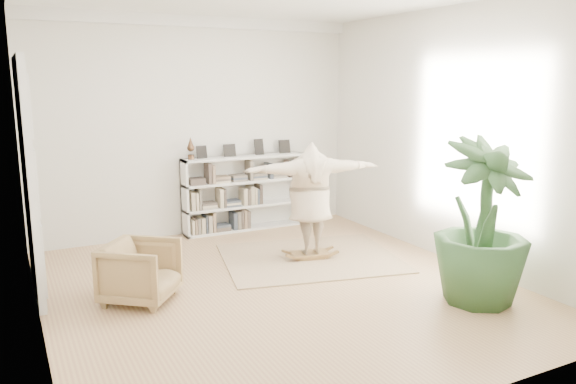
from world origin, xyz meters
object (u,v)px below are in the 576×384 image
object	(u,v)px
bookshelf	(244,194)
armchair	(141,272)
person	(310,196)
rocker_board	(310,254)
houseplant	(482,222)

from	to	relation	value
bookshelf	armchair	xyz separation A→B (m)	(-2.38, -2.48, -0.27)
bookshelf	person	bearing A→B (deg)	-84.54
rocker_board	houseplant	distance (m)	2.67
rocker_board	houseplant	size ratio (longest dim) A/B	0.31
person	rocker_board	bearing A→B (deg)	-167.46
rocker_board	person	xyz separation A→B (m)	(-0.00, 0.00, 0.88)
armchair	rocker_board	world-z (taller)	armchair
armchair	person	distance (m)	2.68
rocker_board	bookshelf	bearing A→B (deg)	108.00
bookshelf	rocker_board	size ratio (longest dim) A/B	3.64
rocker_board	person	bearing A→B (deg)	-167.46
bookshelf	armchair	distance (m)	3.45
armchair	houseplant	bearing A→B (deg)	-79.25
armchair	rocker_board	xyz separation A→B (m)	(2.57, 0.48, -0.29)
bookshelf	armchair	size ratio (longest dim) A/B	2.77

